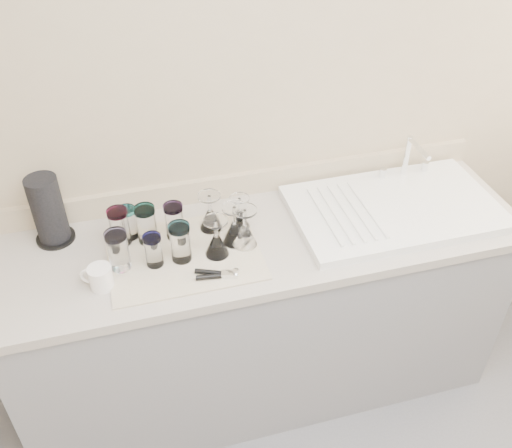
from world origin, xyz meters
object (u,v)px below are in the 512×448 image
object	(u,v)px
goblet_extra	(235,230)
can_opener	(217,274)
goblet_back_left	(210,217)
goblet_back_right	(240,217)
goblet_front_right	(245,233)
tumbler_lavender	(180,242)
goblet_front_left	(217,242)
sink_unit	(394,207)
tumbler_blue	(153,250)
paper_towel_roll	(48,211)
tumbler_extra	(128,223)
tumbler_purple	(174,221)
tumbler_magenta	(118,250)
tumbler_teal	(120,226)
tumbler_cyan	(146,224)
white_mug	(100,277)

from	to	relation	value
goblet_extra	can_opener	distance (m)	0.20
goblet_back_left	goblet_back_right	size ratio (longest dim) A/B	1.14
goblet_front_right	tumbler_lavender	bearing A→B (deg)	-175.67
goblet_front_left	can_opener	distance (m)	0.13
sink_unit	goblet_extra	distance (m)	0.67
tumbler_blue	paper_towel_roll	distance (m)	0.43
tumbler_extra	tumbler_purple	bearing A→B (deg)	-14.86
tumbler_magenta	can_opener	world-z (taller)	tumbler_magenta
goblet_back_left	paper_towel_roll	size ratio (longest dim) A/B	0.57
paper_towel_roll	tumbler_teal	bearing A→B (deg)	-22.22
goblet_back_left	goblet_front_right	xyz separation A→B (m)	(0.10, -0.13, 0.00)
goblet_front_left	tumbler_purple	bearing A→B (deg)	132.78
tumbler_blue	can_opener	bearing A→B (deg)	-31.78
tumbler_extra	can_opener	bearing A→B (deg)	-48.42
tumbler_extra	paper_towel_roll	bearing A→B (deg)	165.47
tumbler_teal	can_opener	bearing A→B (deg)	-42.35
paper_towel_roll	tumbler_cyan	bearing A→B (deg)	-18.62
sink_unit	tumbler_magenta	bearing A→B (deg)	-177.43
tumbler_purple	tumbler_magenta	distance (m)	0.25
white_mug	goblet_back_right	bearing A→B (deg)	19.10
sink_unit	tumbler_lavender	distance (m)	0.88
tumbler_extra	can_opener	xyz separation A→B (m)	(0.27, -0.30, -0.06)
tumbler_cyan	goblet_front_right	xyz separation A→B (m)	(0.35, -0.12, -0.02)
tumbler_purple	goblet_front_right	world-z (taller)	goblet_front_right
tumbler_purple	white_mug	size ratio (longest dim) A/B	1.16
tumbler_extra	goblet_front_right	distance (m)	0.44
tumbler_purple	tumbler_lavender	bearing A→B (deg)	-89.65
goblet_back_right	goblet_back_left	bearing A→B (deg)	169.68
goblet_front_right	tumbler_extra	bearing A→B (deg)	158.78
goblet_front_right	white_mug	xyz separation A→B (m)	(-0.53, -0.08, -0.02)
tumbler_magenta	tumbler_lavender	world-z (taller)	tumbler_magenta
goblet_front_right	goblet_extra	size ratio (longest dim) A/B	1.00
sink_unit	goblet_extra	world-z (taller)	sink_unit
goblet_front_left	white_mug	world-z (taller)	goblet_front_left
white_mug	goblet_front_right	bearing A→B (deg)	8.36
goblet_back_left	paper_towel_roll	bearing A→B (deg)	170.14
tumbler_cyan	tumbler_lavender	size ratio (longest dim) A/B	1.01
goblet_front_left	can_opener	size ratio (longest dim) A/B	1.04
tumbler_blue	white_mug	bearing A→B (deg)	-163.56
white_mug	paper_towel_roll	distance (m)	0.36
tumbler_lavender	goblet_front_left	bearing A→B (deg)	-3.38
goblet_back_right	white_mug	distance (m)	0.57
tumbler_purple	goblet_front_left	bearing A→B (deg)	-47.22
tumbler_blue	paper_towel_roll	xyz separation A→B (m)	(-0.35, 0.25, 0.06)
tumbler_teal	tumbler_blue	world-z (taller)	tumbler_teal
goblet_extra	can_opener	xyz separation A→B (m)	(-0.11, -0.17, -0.05)
tumbler_lavender	goblet_back_right	distance (m)	0.28
can_opener	goblet_back_left	bearing A→B (deg)	82.33
sink_unit	tumbler_blue	xyz separation A→B (m)	(-0.97, -0.07, 0.05)
goblet_back_right	paper_towel_roll	distance (m)	0.71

